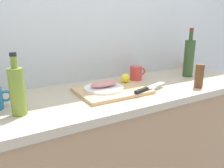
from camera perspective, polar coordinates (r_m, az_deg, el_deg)
back_wall at (r=1.52m, az=-4.59°, el=14.36°), size 3.20×0.05×2.50m
kitchen_counter at (r=1.49m, az=1.87°, el=-18.35°), size 2.00×0.60×0.90m
cutting_board at (r=1.24m, az=0.00°, el=-1.78°), size 0.40×0.31×0.02m
white_plate at (r=1.23m, az=-2.17°, el=-1.08°), size 0.23×0.23×0.01m
fish_fillet at (r=1.23m, az=-2.19°, el=0.06°), size 0.17×0.07×0.04m
chef_knife at (r=1.24m, az=9.29°, el=-1.17°), size 0.29×0.12×0.02m
lemon_0 at (r=1.38m, az=3.52°, el=1.59°), size 0.06×0.06×0.06m
olive_oil_bottle at (r=0.99m, az=-23.95°, el=-1.57°), size 0.06×0.06×0.27m
wine_bottle at (r=1.71m, az=19.85°, el=6.67°), size 0.07×0.07×0.36m
coffee_mug_0 at (r=1.53m, az=6.47°, el=2.98°), size 0.13×0.09×0.10m
orange_1 at (r=1.98m, az=19.47°, el=4.73°), size 0.08×0.08×0.08m
pepper_mill at (r=1.43m, az=22.25°, el=1.98°), size 0.05×0.05×0.15m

